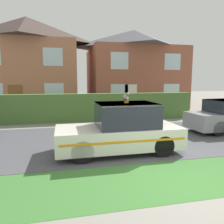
{
  "coord_description": "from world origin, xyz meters",
  "views": [
    {
      "loc": [
        -2.67,
        -4.44,
        2.39
      ],
      "look_at": [
        -0.64,
        4.65,
        1.05
      ],
      "focal_mm": 35.0,
      "sensor_mm": 36.0,
      "label": 1
    }
  ],
  "objects_px": {
    "police_car": "(121,130)",
    "house_left": "(28,63)",
    "wheelie_bin": "(43,112)",
    "house_right": "(133,68)",
    "cat": "(126,97)"
  },
  "relations": [
    {
      "from": "police_car",
      "to": "house_left",
      "type": "height_order",
      "value": "house_left"
    },
    {
      "from": "house_left",
      "to": "wheelie_bin",
      "type": "relative_size",
      "value": 7.97
    },
    {
      "from": "police_car",
      "to": "house_left",
      "type": "relative_size",
      "value": 0.51
    },
    {
      "from": "house_left",
      "to": "house_right",
      "type": "height_order",
      "value": "house_left"
    },
    {
      "from": "house_left",
      "to": "wheelie_bin",
      "type": "bearing_deg",
      "value": -75.07
    },
    {
      "from": "cat",
      "to": "police_car",
      "type": "bearing_deg",
      "value": 158.89
    },
    {
      "from": "cat",
      "to": "house_right",
      "type": "bearing_deg",
      "value": 116.96
    },
    {
      "from": "police_car",
      "to": "wheelie_bin",
      "type": "bearing_deg",
      "value": -66.07
    },
    {
      "from": "house_right",
      "to": "wheelie_bin",
      "type": "height_order",
      "value": "house_right"
    },
    {
      "from": "house_left",
      "to": "house_right",
      "type": "distance_m",
      "value": 9.3
    },
    {
      "from": "wheelie_bin",
      "to": "police_car",
      "type": "bearing_deg",
      "value": -61.61
    },
    {
      "from": "wheelie_bin",
      "to": "house_right",
      "type": "bearing_deg",
      "value": 43.3
    },
    {
      "from": "cat",
      "to": "house_left",
      "type": "xyz_separation_m",
      "value": [
        -4.7,
        12.88,
        1.96
      ]
    },
    {
      "from": "police_car",
      "to": "house_left",
      "type": "bearing_deg",
      "value": -70.17
    },
    {
      "from": "cat",
      "to": "wheelie_bin",
      "type": "relative_size",
      "value": 0.3
    }
  ]
}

